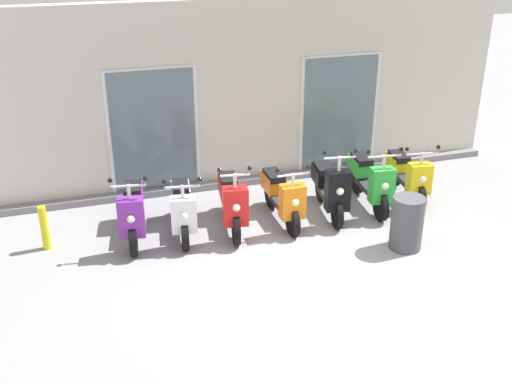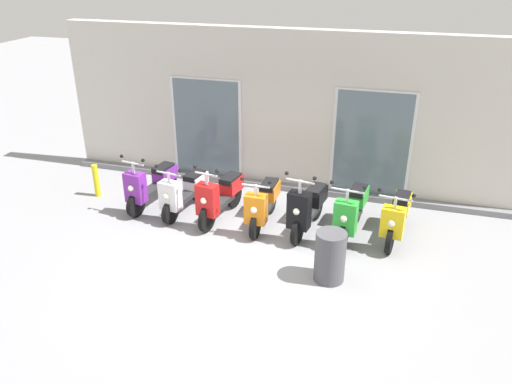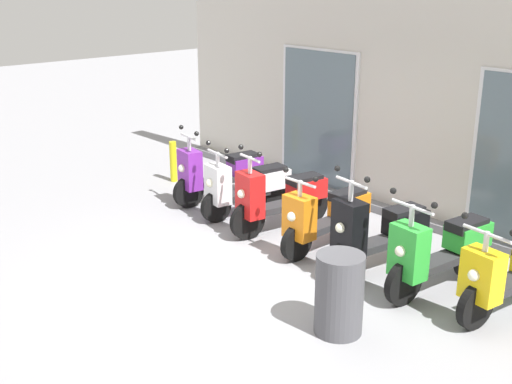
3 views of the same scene
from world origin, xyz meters
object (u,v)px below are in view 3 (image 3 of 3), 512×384
trash_bin (339,294)px  scooter_black (377,231)px  scooter_purple (219,173)px  scooter_red (279,198)px  scooter_green (439,250)px  scooter_white (246,186)px  scooter_yellow (511,274)px  curb_bollard (173,162)px  scooter_orange (326,216)px

trash_bin → scooter_black: bearing=114.5°
scooter_black → trash_bin: bearing=-65.5°
scooter_black → trash_bin: 1.53m
scooter_purple → scooter_red: scooter_red is taller
scooter_green → scooter_purple: bearing=178.8°
scooter_white → trash_bin: bearing=-25.6°
scooter_purple → trash_bin: 4.16m
scooter_red → scooter_yellow: bearing=3.3°
scooter_white → scooter_green: (3.25, -0.01, 0.05)m
scooter_red → scooter_green: 2.48m
scooter_black → scooter_green: (0.79, 0.09, -0.01)m
scooter_red → scooter_black: 1.69m
scooter_white → trash_bin: (3.10, -1.49, -0.03)m
curb_bollard → scooter_yellow: bearing=-0.3°
scooter_purple → curb_bollard: 1.32m
scooter_black → scooter_green: scooter_black is taller
scooter_white → scooter_purple: bearing=173.8°
scooter_black → scooter_yellow: (1.57, 0.21, -0.05)m
scooter_white → scooter_green: scooter_green is taller
scooter_green → trash_bin: size_ratio=1.97×
curb_bollard → scooter_red: bearing=-4.5°
scooter_red → trash_bin: scooter_red is taller
scooter_red → scooter_green: (2.47, 0.08, 0.01)m
scooter_white → scooter_orange: 1.63m
scooter_white → scooter_black: (2.47, -0.10, 0.06)m
scooter_purple → scooter_red: bearing=-6.0°
scooter_black → trash_bin: (0.63, -1.39, -0.09)m
scooter_purple → scooter_yellow: 4.79m
scooter_white → scooter_yellow: (4.04, 0.11, 0.01)m
scooter_purple → scooter_green: (4.01, -0.09, 0.03)m
scooter_red → trash_bin: size_ratio=1.91×
scooter_orange → trash_bin: scooter_orange is taller
scooter_yellow → trash_bin: scooter_yellow is taller
scooter_purple → scooter_orange: 2.39m
scooter_white → curb_bollard: size_ratio=2.17×
scooter_green → curb_bollard: scooter_green is taller
scooter_red → curb_bollard: size_ratio=2.27×
scooter_red → trash_bin: 2.72m
scooter_yellow → scooter_white: bearing=-178.4°
scooter_white → scooter_orange: (1.63, -0.07, 0.01)m
scooter_purple → curb_bollard: scooter_purple is taller
scooter_white → curb_bollard: 2.08m
scooter_white → curb_bollard: bearing=176.0°
scooter_orange → scooter_red: bearing=-179.3°
scooter_purple → scooter_black: bearing=-3.2°
scooter_orange → scooter_yellow: size_ratio=0.98×
scooter_white → scooter_red: size_ratio=0.95×
scooter_orange → trash_bin: (1.47, -1.42, -0.04)m
scooter_orange → curb_bollard: bearing=176.7°
scooter_purple → scooter_black: scooter_black is taller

